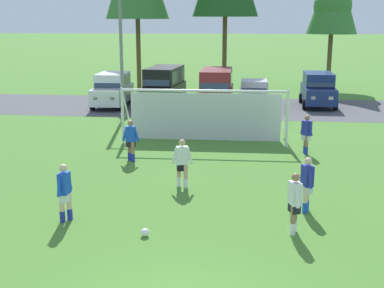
{
  "coord_description": "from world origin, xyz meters",
  "views": [
    {
      "loc": [
        1.24,
        -8.17,
        5.43
      ],
      "look_at": [
        -0.84,
        9.78,
        1.06
      ],
      "focal_mm": 47.79,
      "sensor_mm": 36.0,
      "label": 1
    }
  ],
  "objects": [
    {
      "name": "parked_car_slot_far_left",
      "position": [
        -7.64,
        23.85,
        1.11
      ],
      "size": [
        2.27,
        4.67,
        2.16
      ],
      "color": "silver",
      "rests_on": "ground"
    },
    {
      "name": "parked_car_slot_center_left",
      "position": [
        -0.88,
        23.3,
        1.34
      ],
      "size": [
        2.24,
        4.82,
        2.52
      ],
      "color": "maroon",
      "rests_on": "ground"
    },
    {
      "name": "parking_lot_strip",
      "position": [
        0.0,
        24.36,
        0.0
      ],
      "size": [
        52.0,
        8.4,
        0.01
      ],
      "primitive_type": "cube",
      "color": "#4C4C51",
      "rests_on": "ground"
    },
    {
      "name": "parked_car_slot_center",
      "position": [
        1.44,
        24.73,
        0.88
      ],
      "size": [
        2.07,
        4.21,
        1.72
      ],
      "color": "#B2B2BC",
      "rests_on": "ground"
    },
    {
      "name": "ground_plane",
      "position": [
        0.0,
        15.0,
        0.0
      ],
      "size": [
        400.0,
        400.0,
        0.0
      ],
      "primitive_type": "plane",
      "color": "#477A2D"
    },
    {
      "name": "player_trailing_back",
      "position": [
        -0.96,
        7.98,
        0.82
      ],
      "size": [
        0.75,
        0.34,
        1.64
      ],
      "color": "tan",
      "rests_on": "ground"
    },
    {
      "name": "player_midfield_center",
      "position": [
        -3.77,
        4.66,
        0.82
      ],
      "size": [
        0.29,
        0.73,
        1.64
      ],
      "color": "beige",
      "rests_on": "ground"
    },
    {
      "name": "street_lamp",
      "position": [
        -5.74,
        19.75,
        3.54
      ],
      "size": [
        2.0,
        0.32,
        6.81
      ],
      "color": "slate",
      "rests_on": "ground"
    },
    {
      "name": "player_striker_near",
      "position": [
        3.59,
        12.96,
        0.82
      ],
      "size": [
        0.5,
        0.65,
        1.64
      ],
      "color": "#936B4C",
      "rests_on": "ground"
    },
    {
      "name": "soccer_goal",
      "position": [
        -0.83,
        14.79,
        1.29
      ],
      "size": [
        7.46,
        2.12,
        2.57
      ],
      "color": "white",
      "rests_on": "ground"
    },
    {
      "name": "player_defender_far",
      "position": [
        -3.41,
        11.0,
        0.82
      ],
      "size": [
        0.73,
        0.37,
        1.64
      ],
      "color": "#936B4C",
      "rests_on": "ground"
    },
    {
      "name": "soccer_ball",
      "position": [
        -1.38,
        3.87,
        0.11
      ],
      "size": [
        0.22,
        0.22,
        0.22
      ],
      "color": "white",
      "rests_on": "ground"
    },
    {
      "name": "player_winger_left",
      "position": [
        2.44,
        4.53,
        0.82
      ],
      "size": [
        0.35,
        0.75,
        1.64
      ],
      "color": "#936B4C",
      "rests_on": "ground"
    },
    {
      "name": "parked_car_slot_center_right",
      "position": [
        5.58,
        25.57,
        1.11
      ],
      "size": [
        2.19,
        4.62,
        2.16
      ],
      "color": "navy",
      "rests_on": "ground"
    },
    {
      "name": "parked_car_slot_left",
      "position": [
        -4.37,
        24.53,
        1.34
      ],
      "size": [
        2.47,
        4.94,
        2.52
      ],
      "color": "black",
      "rests_on": "ground"
    },
    {
      "name": "player_winger_right",
      "position": [
        2.92,
        6.15,
        0.82
      ],
      "size": [
        0.36,
        0.74,
        1.64
      ],
      "color": "beige",
      "rests_on": "ground"
    }
  ]
}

